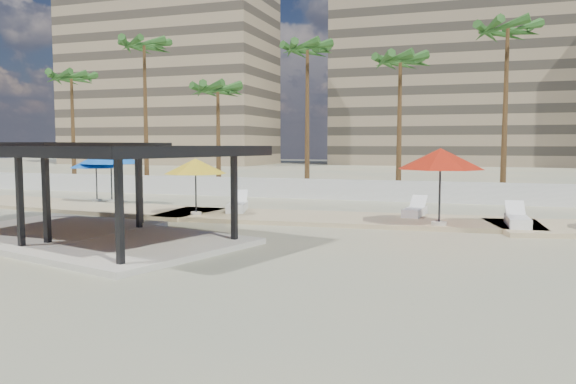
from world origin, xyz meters
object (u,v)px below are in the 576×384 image
Objects in this scene: lounger_b at (517,220)px; pavilion_west at (46,179)px; pavilion_central at (130,187)px; lounger_a at (237,206)px; lounger_c at (415,211)px; umbrella_a at (111,157)px; umbrella_c at (440,159)px.

pavilion_west is at bearing 107.18° from lounger_b.
pavilion_central is 14.26m from lounger_b.
lounger_a is (-0.25, 8.83, -1.53)m from pavilion_central.
lounger_c is at bearing 61.89° from lounger_b.
pavilion_central is 2.24× the size of umbrella_a.
pavilion_west is 9.57m from umbrella_a.
umbrella_c reaches higher than lounger_a.
lounger_a is 12.09m from lounger_b.
lounger_a is 1.13× the size of lounger_c.
lounger_a is (4.47, 7.21, -1.59)m from pavilion_west.
lounger_a reaches higher than lounger_c.
lounger_a reaches higher than lounger_b.
pavilion_central is at bearing 147.54° from lounger_c.
umbrella_a is 8.54m from lounger_a.
umbrella_c reaches higher than umbrella_a.
umbrella_a is at bearing 168.88° from umbrella_c.
pavilion_west is 3.12× the size of lounger_c.
pavilion_west is at bearing -158.34° from umbrella_c.
pavilion_west reaches higher than lounger_a.
lounger_b is at bearing 16.00° from umbrella_c.
pavilion_central reaches higher than lounger_b.
lounger_b is (11.79, 7.86, -1.54)m from pavilion_central.
lounger_a is 1.07× the size of lounger_b.
pavilion_central reaches higher than umbrella_c.
umbrella_a reaches higher than lounger_a.
umbrella_c is at bearing 53.85° from pavilion_central.
lounger_a is at bearing -11.32° from umbrella_a.
lounger_a is at bearing 81.88° from lounger_b.
pavilion_central reaches higher than lounger_a.
umbrella_a is 0.90× the size of umbrella_c.
pavilion_west is 1.98× the size of umbrella_a.
pavilion_central reaches higher than umbrella_a.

